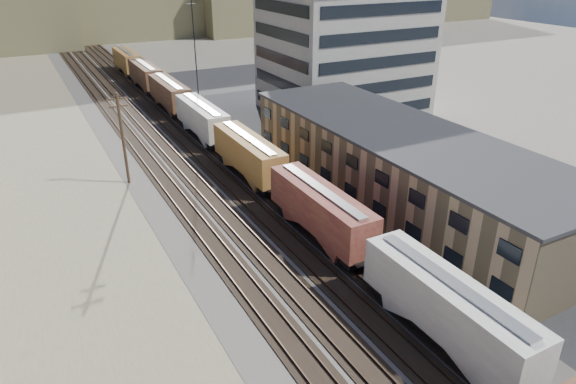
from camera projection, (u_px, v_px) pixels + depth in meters
name	position (u px, v px, depth m)	size (l,w,h in m)	color
ballast_bed	(182.00, 148.00, 66.21)	(18.00, 200.00, 0.06)	#4C4742
dirt_yard	(14.00, 213.00, 49.69)	(24.00, 180.00, 0.03)	#7F7257
asphalt_lot	(391.00, 156.00, 63.65)	(26.00, 120.00, 0.04)	#232326
rail_tracks	(178.00, 148.00, 65.94)	(11.40, 200.00, 0.24)	black
freight_train	(223.00, 134.00, 62.57)	(3.00, 119.74, 4.46)	black
warehouse	(401.00, 165.00, 51.13)	(12.40, 40.40, 7.25)	#9D8663
office_tower	(344.00, 51.00, 78.17)	(22.60, 18.60, 18.45)	#9E998E
utility_pole_north	(123.00, 137.00, 53.95)	(2.20, 0.32, 10.00)	#382619
radio_mast	(196.00, 59.00, 72.88)	(1.20, 0.16, 18.00)	black
parked_car_blue	(312.00, 104.00, 82.80)	(2.34, 5.08, 1.41)	navy
parked_car_far	(419.00, 132.00, 69.68)	(1.62, 4.04, 1.38)	silver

